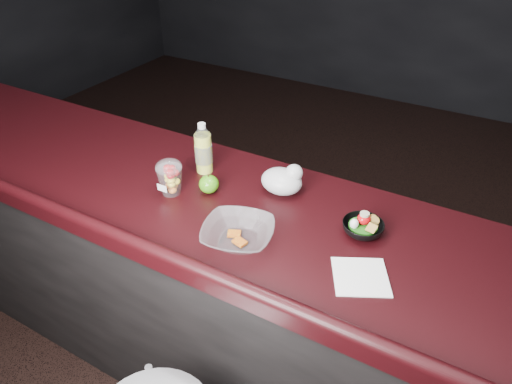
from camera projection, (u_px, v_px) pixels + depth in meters
counter at (249, 306)px, 1.92m from camera, size 4.06×0.71×1.02m
lemonade_bottle at (204, 152)px, 1.79m from camera, size 0.07×0.07×0.21m
fruit_cup at (170, 177)px, 1.67m from camera, size 0.10×0.10×0.14m
green_apple at (209, 184)px, 1.70m from camera, size 0.08×0.08×0.08m
plastic_bag at (283, 180)px, 1.69m from camera, size 0.16×0.13×0.12m
snack_bowl at (363, 227)px, 1.50m from camera, size 0.17×0.17×0.08m
takeout_bowl at (238, 234)px, 1.47m from camera, size 0.29×0.29×0.06m
paper_napkin at (361, 277)px, 1.35m from camera, size 0.22×0.22×0.00m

